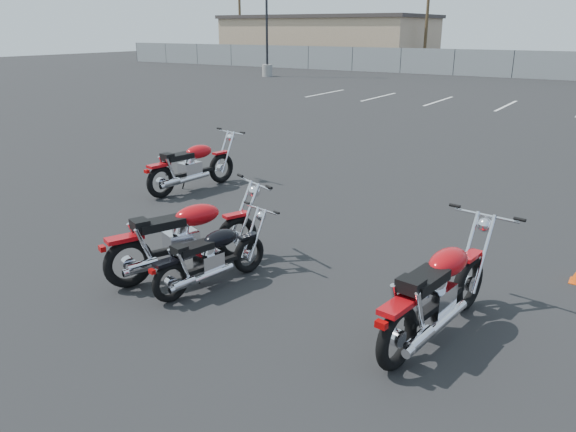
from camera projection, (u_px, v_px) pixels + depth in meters
The scene contains 10 objects.
ground at pixel (253, 268), 7.94m from camera, with size 120.00×120.00×0.00m, color black.
motorcycle_front_red at pixel (192, 166), 11.61m from camera, with size 0.91×2.30×1.13m.
motorcycle_second_black at pixel (211, 257), 7.27m from camera, with size 0.81×1.84×0.91m.
motorcycle_third_red at pixel (185, 237), 7.64m from camera, with size 1.35×2.32×1.16m.
motorcycle_rear_red at pixel (438, 292), 6.03m from camera, with size 0.92×2.39×1.17m.
light_pole_west at pixel (267, 34), 38.08m from camera, with size 0.80×0.70×10.67m.
tan_building_west at pixel (329, 40), 52.00m from camera, with size 18.40×10.40×4.30m.
utility_pole_a at pixel (240, 11), 52.91m from camera, with size 1.80×0.24×9.00m.
utility_pole_b at pixel (428, 8), 44.47m from camera, with size 1.80×0.24×9.00m.
parking_line_stripes at pixel (472, 103), 25.15m from camera, with size 15.12×4.00×0.01m.
Camera 1 is at (4.36, -5.86, 3.24)m, focal length 35.00 mm.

